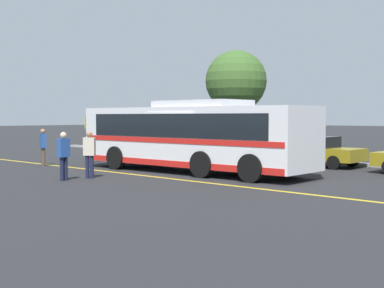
# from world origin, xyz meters

# --- Properties ---
(ground_plane) EXTENTS (220.00, 220.00, 0.00)m
(ground_plane) POSITION_xyz_m (0.00, 0.00, 0.00)
(ground_plane) COLOR #262628
(lane_strip_0) EXTENTS (30.57, 0.20, 0.01)m
(lane_strip_0) POSITION_xyz_m (-0.03, -2.09, 0.00)
(lane_strip_0) COLOR gold
(lane_strip_0) RESTS_ON ground_plane
(curb_strip) EXTENTS (38.57, 0.36, 0.15)m
(curb_strip) POSITION_xyz_m (-0.03, 7.39, 0.07)
(curb_strip) COLOR #99999E
(curb_strip) RESTS_ON ground_plane
(transit_bus) EXTENTS (10.96, 3.03, 2.92)m
(transit_bus) POSITION_xyz_m (-0.02, 0.12, 1.52)
(transit_bus) COLOR silver
(transit_bus) RESTS_ON ground_plane
(parked_car_0) EXTENTS (4.83, 1.87, 1.28)m
(parked_car_0) POSITION_xyz_m (-9.25, 6.06, 0.67)
(parked_car_0) COLOR black
(parked_car_0) RESTS_ON ground_plane
(parked_car_1) EXTENTS (4.81, 2.28, 1.56)m
(parked_car_1) POSITION_xyz_m (-3.57, 6.07, 0.78)
(parked_car_1) COLOR navy
(parked_car_1) RESTS_ON ground_plane
(parked_car_2) EXTENTS (4.02, 2.09, 1.37)m
(parked_car_2) POSITION_xyz_m (2.36, 5.97, 0.69)
(parked_car_2) COLOR olive
(parked_car_2) RESTS_ON ground_plane
(pedestrian_0) EXTENTS (0.47, 0.42, 1.74)m
(pedestrian_0) POSITION_xyz_m (-1.32, -4.04, 0.99)
(pedestrian_0) COLOR #191E38
(pedestrian_0) RESTS_ON ground_plane
(pedestrian_1) EXTENTS (0.26, 0.44, 1.73)m
(pedestrian_1) POSITION_xyz_m (-1.37, -5.11, 0.99)
(pedestrian_1) COLOR #191E38
(pedestrian_1) RESTS_ON ground_plane
(pedestrian_2) EXTENTS (0.47, 0.35, 1.71)m
(pedestrian_2) POSITION_xyz_m (-6.99, -2.53, 0.98)
(pedestrian_2) COLOR brown
(pedestrian_2) RESTS_ON ground_plane
(bus_stop_sign) EXTENTS (0.07, 0.40, 2.30)m
(bus_stop_sign) POSITION_xyz_m (-6.17, -0.59, 1.46)
(bus_stop_sign) COLOR #59595E
(bus_stop_sign) RESTS_ON ground_plane
(tree_0) EXTENTS (3.92, 3.92, 6.51)m
(tree_0) POSITION_xyz_m (-6.59, 11.18, 4.54)
(tree_0) COLOR #513823
(tree_0) RESTS_ON ground_plane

